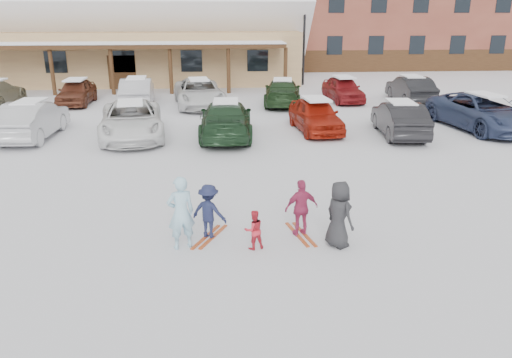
{
  "coord_description": "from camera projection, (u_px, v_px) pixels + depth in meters",
  "views": [
    {
      "loc": [
        -0.57,
        -11.03,
        5.15
      ],
      "look_at": [
        0.3,
        1.0,
        1.0
      ],
      "focal_mm": 35.0,
      "sensor_mm": 36.0,
      "label": 1
    }
  ],
  "objects": [
    {
      "name": "parked_car_5",
      "position": [
        400.0,
        119.0,
        20.98
      ],
      "size": [
        1.9,
        4.49,
        1.44
      ],
      "primitive_type": "imported",
      "rotation": [
        0.0,
        0.0,
        3.06
      ],
      "color": "black",
      "rests_on": "ground"
    },
    {
      "name": "parked_car_13",
      "position": [
        411.0,
        89.0,
        28.39
      ],
      "size": [
        1.66,
        4.55,
        1.49
      ],
      "primitive_type": "imported",
      "rotation": [
        0.0,
        0.0,
        3.12
      ],
      "color": "black",
      "rests_on": "ground"
    },
    {
      "name": "day_lodge",
      "position": [
        103.0,
        25.0,
        36.59
      ],
      "size": [
        29.12,
        12.5,
        10.38
      ],
      "color": "tan",
      "rests_on": "ground"
    },
    {
      "name": "skis_child_navy",
      "position": [
        210.0,
        237.0,
        11.81
      ],
      "size": [
        0.79,
        1.35,
        0.03
      ],
      "primitive_type": "cube",
      "rotation": [
        0.0,
        0.0,
        2.69
      ],
      "color": "#AE4218",
      "rests_on": "ground"
    },
    {
      "name": "parked_car_4",
      "position": [
        316.0,
        115.0,
        21.74
      ],
      "size": [
        2.11,
        4.37,
        1.44
      ],
      "primitive_type": "imported",
      "rotation": [
        0.0,
        0.0,
        0.1
      ],
      "color": "#A81F0E",
      "rests_on": "ground"
    },
    {
      "name": "bystander_dark",
      "position": [
        339.0,
        214.0,
        11.15
      ],
      "size": [
        0.81,
        0.9,
        1.55
      ],
      "primitive_type": "imported",
      "rotation": [
        0.0,
        0.0,
        2.1
      ],
      "color": "#28282B",
      "rests_on": "ground"
    },
    {
      "name": "parked_car_1",
      "position": [
        32.0,
        120.0,
        20.56
      ],
      "size": [
        1.74,
        4.73,
        1.55
      ],
      "primitive_type": "imported",
      "rotation": [
        0.0,
        0.0,
        3.12
      ],
      "color": "#B9BABE",
      "rests_on": "ground"
    },
    {
      "name": "parked_car_9",
      "position": [
        137.0,
        92.0,
        27.46
      ],
      "size": [
        1.98,
        4.76,
        1.53
      ],
      "primitive_type": "imported",
      "rotation": [
        0.0,
        0.0,
        3.22
      ],
      "color": "silver",
      "rests_on": "ground"
    },
    {
      "name": "parked_car_10",
      "position": [
        199.0,
        93.0,
        27.24
      ],
      "size": [
        3.17,
        5.66,
        1.49
      ],
      "primitive_type": "imported",
      "rotation": [
        0.0,
        0.0,
        0.13
      ],
      "color": "silver",
      "rests_on": "ground"
    },
    {
      "name": "toddler_red",
      "position": [
        254.0,
        230.0,
        11.12
      ],
      "size": [
        0.53,
        0.46,
        0.92
      ],
      "primitive_type": "imported",
      "rotation": [
        0.0,
        0.0,
        3.43
      ],
      "color": "red",
      "rests_on": "ground"
    },
    {
      "name": "parked_car_11",
      "position": [
        282.0,
        92.0,
        27.69
      ],
      "size": [
        2.6,
        5.07,
        1.41
      ],
      "primitive_type": "imported",
      "rotation": [
        0.0,
        0.0,
        3.01
      ],
      "color": "#1F391B",
      "rests_on": "ground"
    },
    {
      "name": "lamp_post",
      "position": [
        304.0,
        34.0,
        34.02
      ],
      "size": [
        0.5,
        0.25,
        6.14
      ],
      "color": "black",
      "rests_on": "ground"
    },
    {
      "name": "parked_car_8",
      "position": [
        76.0,
        92.0,
        27.86
      ],
      "size": [
        1.71,
        4.11,
        1.39
      ],
      "primitive_type": "imported",
      "rotation": [
        0.0,
        0.0,
        0.02
      ],
      "color": "brown",
      "rests_on": "ground"
    },
    {
      "name": "ground",
      "position": [
        247.0,
        231.0,
        12.12
      ],
      "size": [
        160.0,
        160.0,
        0.0
      ],
      "primitive_type": "plane",
      "color": "silver",
      "rests_on": "ground"
    },
    {
      "name": "parked_car_12",
      "position": [
        343.0,
        89.0,
        28.77
      ],
      "size": [
        2.0,
        4.25,
        1.41
      ],
      "primitive_type": "imported",
      "rotation": [
        0.0,
        0.0,
        0.08
      ],
      "color": "maroon",
      "rests_on": "ground"
    },
    {
      "name": "child_magenta",
      "position": [
        301.0,
        208.0,
        11.72
      ],
      "size": [
        0.87,
        0.51,
        1.39
      ],
      "primitive_type": "imported",
      "rotation": [
        0.0,
        0.0,
        3.37
      ],
      "color": "#AD2F58",
      "rests_on": "ground"
    },
    {
      "name": "skis_child_magenta",
      "position": [
        301.0,
        234.0,
        11.94
      ],
      "size": [
        0.51,
        1.41,
        0.03
      ],
      "primitive_type": "cube",
      "rotation": [
        0.0,
        0.0,
        3.37
      ],
      "color": "#AE4218",
      "rests_on": "ground"
    },
    {
      "name": "parked_car_6",
      "position": [
        483.0,
        112.0,
        22.04
      ],
      "size": [
        3.48,
        6.01,
        1.57
      ],
      "primitive_type": "imported",
      "rotation": [
        0.0,
        0.0,
        0.16
      ],
      "color": "navy",
      "rests_on": "ground"
    },
    {
      "name": "adult_skier",
      "position": [
        181.0,
        213.0,
        11.04
      ],
      "size": [
        0.72,
        0.59,
        1.7
      ],
      "primitive_type": "imported",
      "rotation": [
        0.0,
        0.0,
        3.47
      ],
      "color": "#A2D6EB",
      "rests_on": "ground"
    },
    {
      "name": "conifer_3",
      "position": [
        281.0,
        8.0,
        52.36
      ],
      "size": [
        3.96,
        3.96,
        9.18
      ],
      "color": "black",
      "rests_on": "ground"
    },
    {
      "name": "child_navy",
      "position": [
        209.0,
        212.0,
        11.6
      ],
      "size": [
        0.98,
        0.81,
        1.32
      ],
      "primitive_type": "imported",
      "rotation": [
        0.0,
        0.0,
        2.69
      ],
      "color": "#1A1F3F",
      "rests_on": "ground"
    },
    {
      "name": "parked_car_2",
      "position": [
        132.0,
        120.0,
        20.59
      ],
      "size": [
        3.27,
        5.7,
        1.5
      ],
      "primitive_type": "imported",
      "rotation": [
        0.0,
        0.0,
        0.15
      ],
      "color": "white",
      "rests_on": "ground"
    },
    {
      "name": "parked_car_3",
      "position": [
        226.0,
        119.0,
        20.7
      ],
      "size": [
        2.28,
        5.29,
        1.52
      ],
      "primitive_type": "imported",
      "rotation": [
        0.0,
        0.0,
        3.11
      ],
      "color": "#1C3920",
      "rests_on": "ground"
    }
  ]
}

